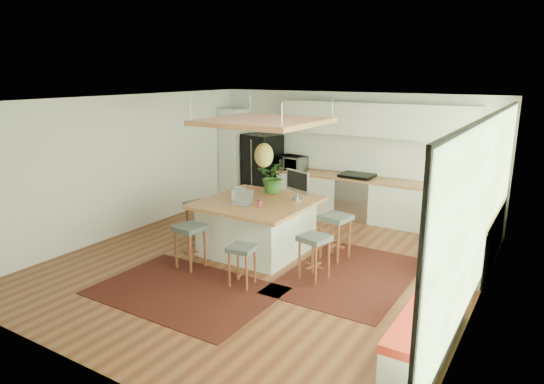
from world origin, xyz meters
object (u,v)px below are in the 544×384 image
Objects in this scene: microwave at (293,161)px; island_plant at (274,180)px; stool_near_left at (190,247)px; fridge at (262,166)px; island at (257,226)px; stool_right_front at (314,257)px; stool_near_right at (242,263)px; stool_left_side at (199,221)px; monitor at (297,185)px; laptop at (241,198)px; stool_right_back at (335,239)px.

microwave is 2.21m from island_plant.
fridge is at bearing 106.43° from stool_near_left.
microwave is (-0.81, 2.74, 0.66)m from island.
island is 3.02× the size of island_plant.
island_plant is at bearing 95.60° from island.
island is 2.62× the size of stool_right_front.
stool_near_right is at bearing -136.29° from stool_right_front.
fridge is 2.86× the size of microwave.
stool_right_front is 2.76m from stool_left_side.
stool_right_front is 2.06m from island_plant.
island_plant reaches higher than stool_near_right.
stool_near_left is at bearing -113.35° from island.
monitor is at bearing 14.65° from stool_left_side.
microwave is (-0.70, 3.08, 0.07)m from laptop.
microwave is (-0.29, 3.94, 0.77)m from stool_near_left.
island is 4.98× the size of laptop.
laptop is 0.61× the size of island_plant.
stool_near_left is 1.23× the size of microwave.
laptop reaches higher than stool_left_side.
stool_left_side reaches higher than stool_near_right.
fridge reaches higher than laptop.
stool_right_back is (3.01, -2.38, -0.57)m from fridge.
monitor reaches higher than stool_near_right.
laptop is at bearing -14.55° from stool_left_side.
stool_right_back reaches higher than stool_near_left.
stool_right_back is at bearing 19.22° from laptop.
laptop reaches higher than stool_right_front.
laptop is 0.63× the size of microwave.
stool_left_side is at bearing 169.41° from stool_right_front.
laptop is (0.41, 0.85, 0.70)m from stool_near_left.
monitor is (0.55, 0.46, 0.72)m from island.
island is 2.54× the size of stool_left_side.
fridge is at bearing 127.35° from island_plant.
stool_near_left is at bearing -161.02° from stool_right_front.
monitor reaches higher than laptop.
microwave reaches higher than stool_right_front.
monitor reaches higher than stool_near_left.
stool_near_left is 1.17m from laptop.
stool_left_side is (-1.31, -0.03, -0.11)m from island.
fridge is 2.32× the size of stool_near_left.
island_plant is at bearing 76.29° from stool_near_left.
fridge is at bearing 121.23° from island.
stool_right_front is at bearing 18.98° from stool_near_left.
monitor is (-0.85, 0.99, 0.83)m from stool_right_front.
fridge reaches higher than island.
stool_near_left is at bearing -55.59° from stool_left_side.
fridge is at bearing 119.12° from stool_near_right.
laptop is 0.65× the size of monitor.
stool_near_right is at bearing -5.87° from stool_near_left.
stool_near_right is at bearing -62.76° from microwave.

